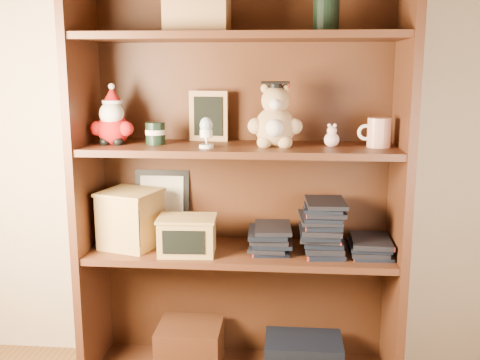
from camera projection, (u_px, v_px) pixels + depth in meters
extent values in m
cube|color=#C5B08E|center=(285.00, 62.00, 2.18)|extent=(3.00, 0.04, 2.50)
cube|color=#4A2515|center=(88.00, 182.00, 2.14)|extent=(0.03, 0.35, 1.60)
cube|color=#4A2515|center=(400.00, 188.00, 2.04)|extent=(0.03, 0.35, 1.60)
cube|color=#442312|center=(244.00, 177.00, 2.25)|extent=(1.20, 0.02, 1.60)
cube|color=#4A2515|center=(240.00, 37.00, 1.98)|extent=(1.14, 0.33, 0.02)
cube|color=#442312|center=(190.00, 346.00, 2.24)|extent=(0.25, 0.22, 0.18)
cube|color=black|center=(303.00, 355.00, 2.20)|extent=(0.30, 0.20, 0.14)
cube|color=#9E7547|center=(198.00, 16.00, 1.98)|extent=(0.22, 0.18, 0.12)
cylinder|color=black|center=(326.00, 16.00, 1.94)|extent=(0.09, 0.09, 0.11)
cube|color=#4A2515|center=(240.00, 252.00, 2.14)|extent=(1.14, 0.33, 0.02)
cube|color=#4A2515|center=(240.00, 149.00, 2.06)|extent=(1.14, 0.33, 0.02)
sphere|color=#A50F0F|center=(113.00, 129.00, 2.09)|extent=(0.12, 0.12, 0.12)
sphere|color=#A50F0F|center=(97.00, 128.00, 2.07)|extent=(0.06, 0.06, 0.06)
sphere|color=#A50F0F|center=(126.00, 129.00, 2.06)|extent=(0.06, 0.06, 0.06)
sphere|color=black|center=(105.00, 142.00, 2.07)|extent=(0.04, 0.04, 0.04)
sphere|color=black|center=(118.00, 142.00, 2.07)|extent=(0.04, 0.04, 0.04)
sphere|color=white|center=(111.00, 114.00, 2.06)|extent=(0.09, 0.09, 0.09)
sphere|color=#D8B293|center=(112.00, 108.00, 2.07)|extent=(0.06, 0.06, 0.06)
cone|color=#A50F0F|center=(112.00, 95.00, 2.06)|extent=(0.07, 0.07, 0.06)
sphere|color=white|center=(111.00, 86.00, 2.06)|extent=(0.02, 0.02, 0.02)
cylinder|color=white|center=(112.00, 102.00, 2.07)|extent=(0.07, 0.07, 0.01)
cylinder|color=black|center=(155.00, 133.00, 2.08)|extent=(0.07, 0.07, 0.08)
cylinder|color=beige|center=(155.00, 132.00, 2.08)|extent=(0.07, 0.07, 0.02)
cube|color=#9E7547|center=(209.00, 116.00, 2.16)|extent=(0.15, 0.03, 0.19)
cube|color=black|center=(208.00, 116.00, 2.15)|extent=(0.11, 0.01, 0.15)
cube|color=#9E7547|center=(210.00, 136.00, 2.21)|extent=(0.07, 0.07, 0.01)
cylinder|color=white|center=(206.00, 146.00, 1.99)|extent=(0.05, 0.05, 0.01)
cone|color=white|center=(206.00, 140.00, 1.99)|extent=(0.02, 0.02, 0.04)
cylinder|color=white|center=(206.00, 133.00, 1.99)|extent=(0.05, 0.05, 0.03)
ellipsoid|color=#A7C0CA|center=(206.00, 125.00, 1.98)|extent=(0.05, 0.05, 0.06)
sphere|color=tan|center=(275.00, 127.00, 2.03)|extent=(0.15, 0.15, 0.15)
sphere|color=white|center=(275.00, 128.00, 1.97)|extent=(0.06, 0.06, 0.06)
sphere|color=tan|center=(256.00, 126.00, 2.02)|extent=(0.06, 0.06, 0.06)
sphere|color=tan|center=(294.00, 126.00, 2.01)|extent=(0.06, 0.06, 0.06)
sphere|color=tan|center=(264.00, 142.00, 2.01)|extent=(0.05, 0.05, 0.05)
sphere|color=tan|center=(285.00, 142.00, 2.00)|extent=(0.05, 0.05, 0.05)
sphere|color=tan|center=(275.00, 101.00, 2.02)|extent=(0.10, 0.10, 0.10)
sphere|color=white|center=(275.00, 104.00, 1.98)|extent=(0.04, 0.04, 0.04)
sphere|color=tan|center=(265.00, 89.00, 2.02)|extent=(0.03, 0.03, 0.03)
sphere|color=tan|center=(286.00, 89.00, 2.01)|extent=(0.03, 0.03, 0.03)
cylinder|color=black|center=(276.00, 86.00, 2.01)|extent=(0.05, 0.05, 0.02)
cube|color=black|center=(276.00, 82.00, 2.00)|extent=(0.10, 0.10, 0.01)
cylinder|color=#A50F0F|center=(289.00, 86.00, 1.98)|extent=(0.00, 0.05, 0.03)
sphere|color=beige|center=(332.00, 140.00, 2.03)|extent=(0.06, 0.06, 0.06)
sphere|color=beige|center=(332.00, 131.00, 2.02)|extent=(0.04, 0.04, 0.04)
sphere|color=beige|center=(329.00, 125.00, 2.02)|extent=(0.01, 0.01, 0.01)
sphere|color=beige|center=(335.00, 125.00, 2.01)|extent=(0.01, 0.01, 0.01)
cylinder|color=silver|center=(379.00, 132.00, 2.01)|extent=(0.08, 0.08, 0.11)
torus|color=white|center=(366.00, 132.00, 2.01)|extent=(0.06, 0.01, 0.06)
cube|color=black|center=(162.00, 204.00, 2.28)|extent=(0.22, 0.05, 0.27)
cube|color=beige|center=(162.00, 204.00, 2.27)|extent=(0.18, 0.04, 0.23)
cube|color=#AF8847|center=(131.00, 220.00, 2.15)|extent=(0.24, 0.24, 0.21)
cube|color=black|center=(123.00, 227.00, 2.06)|extent=(0.13, 0.04, 0.14)
cube|color=#AF8847|center=(130.00, 192.00, 2.13)|extent=(0.25, 0.25, 0.01)
cube|color=#AF8847|center=(187.00, 236.00, 2.08)|extent=(0.21, 0.15, 0.13)
cube|color=black|center=(183.00, 242.00, 2.01)|extent=(0.15, 0.01, 0.09)
cube|color=#AF8847|center=(187.00, 218.00, 2.07)|extent=(0.22, 0.16, 0.01)
cube|color=black|center=(270.00, 248.00, 2.13)|extent=(0.14, 0.20, 0.02)
cube|color=black|center=(270.00, 244.00, 2.12)|extent=(0.14, 0.20, 0.02)
cube|color=black|center=(270.00, 240.00, 2.12)|extent=(0.14, 0.20, 0.02)
cube|color=black|center=(270.00, 236.00, 2.12)|extent=(0.14, 0.20, 0.02)
cube|color=black|center=(270.00, 232.00, 2.12)|extent=(0.14, 0.20, 0.02)
cube|color=black|center=(270.00, 228.00, 2.11)|extent=(0.14, 0.20, 0.02)
cube|color=black|center=(321.00, 250.00, 2.11)|extent=(0.14, 0.20, 0.02)
cube|color=black|center=(321.00, 245.00, 2.11)|extent=(0.14, 0.20, 0.02)
cube|color=black|center=(321.00, 241.00, 2.11)|extent=(0.14, 0.20, 0.02)
cube|color=black|center=(321.00, 237.00, 2.10)|extent=(0.14, 0.20, 0.02)
cube|color=black|center=(322.00, 233.00, 2.10)|extent=(0.14, 0.20, 0.02)
cube|color=black|center=(322.00, 229.00, 2.10)|extent=(0.14, 0.20, 0.02)
cube|color=black|center=(322.00, 225.00, 2.09)|extent=(0.14, 0.20, 0.02)
cube|color=black|center=(322.00, 221.00, 2.09)|extent=(0.14, 0.20, 0.02)
cube|color=black|center=(322.00, 217.00, 2.09)|extent=(0.14, 0.20, 0.02)
cube|color=black|center=(322.00, 213.00, 2.08)|extent=(0.14, 0.20, 0.02)
cube|color=black|center=(322.00, 208.00, 2.08)|extent=(0.14, 0.20, 0.02)
cube|color=black|center=(322.00, 204.00, 2.08)|extent=(0.14, 0.20, 0.02)
cube|color=black|center=(368.00, 251.00, 2.10)|extent=(0.14, 0.20, 0.02)
cube|color=black|center=(368.00, 247.00, 2.09)|extent=(0.14, 0.20, 0.02)
cube|color=black|center=(369.00, 243.00, 2.09)|extent=(0.14, 0.20, 0.02)
cube|color=black|center=(369.00, 239.00, 2.09)|extent=(0.14, 0.20, 0.02)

